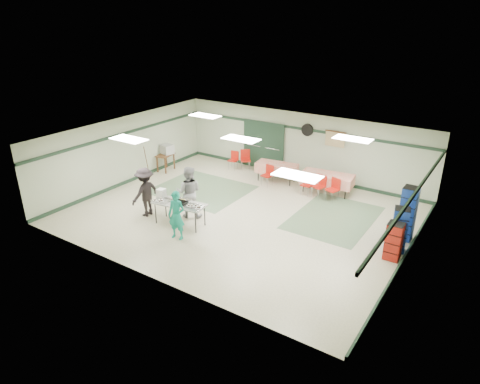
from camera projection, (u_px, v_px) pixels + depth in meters
The scene contains 42 objects.
floor at pixel (241, 214), 14.79m from camera, with size 11.00×11.00×0.00m, color beige.
ceiling at pixel (241, 138), 13.73m from camera, with size 11.00×11.00×0.00m, color silver.
wall_back at pixel (300, 145), 17.72m from camera, with size 11.00×11.00×0.00m, color #B1BCA0.
wall_front at pixel (143, 231), 10.80m from camera, with size 11.00×11.00×0.00m, color #B1BCA0.
wall_left at pixel (126, 150), 17.05m from camera, with size 9.00×9.00×0.00m, color #B1BCA0.
wall_right at pixel (412, 218), 11.47m from camera, with size 9.00×9.00×0.00m, color #B1BCA0.
trim_back at pixel (301, 129), 17.42m from camera, with size 11.00×0.06×0.10m, color #1D3525.
baseboard_back at pixel (298, 174), 18.20m from camera, with size 11.00×0.06×0.12m, color #1D3525.
trim_left at pixel (124, 133), 16.76m from camera, with size 9.00×0.06×0.10m, color #1D3525.
baseboard_left at pixel (130, 181), 17.54m from camera, with size 9.00×0.06×0.12m, color #1D3525.
trim_right at pixel (415, 194), 11.21m from camera, with size 9.00×0.06×0.10m, color #1D3525.
baseboard_right at pixel (403, 259), 11.99m from camera, with size 9.00×0.06×0.12m, color #1D3525.
green_patch_a at pixel (202, 189), 16.82m from camera, with size 3.50×3.00×0.01m, color slate.
green_patch_b at pixel (334, 218), 14.52m from camera, with size 2.50×3.50×0.01m, color slate.
double_door_left at pixel (254, 144), 18.91m from camera, with size 0.90×0.06×2.10m, color gray.
double_door_right at pixel (273, 147), 18.42m from camera, with size 0.90×0.06×2.10m, color gray.
door_frame at pixel (263, 146), 18.65m from camera, with size 2.00×0.03×2.15m, color #1D3525.
wall_fan at pixel (307, 130), 17.25m from camera, with size 0.50×0.50×0.10m, color black.
scroll_banner at pixel (335, 139), 16.72m from camera, with size 0.80×0.02×0.60m, color tan.
serving_table at pixel (179, 204), 13.79m from camera, with size 1.84×0.94×0.76m.
sheet_tray_right at pixel (193, 207), 13.47m from camera, with size 0.56×0.42×0.02m, color silver.
sheet_tray_mid at pixel (180, 201), 13.92m from camera, with size 0.56×0.42×0.02m, color silver.
sheet_tray_left at pixel (162, 200), 13.94m from camera, with size 0.55×0.42×0.02m, color silver.
baking_pan at pixel (180, 202), 13.74m from camera, with size 0.48×0.30×0.08m, color black.
foam_box_stack at pixel (161, 193), 14.15m from camera, with size 0.26×0.24×0.30m, color white.
volunteer_teal at pixel (177, 215), 12.93m from camera, with size 0.56×0.37×1.54m, color #15937F.
volunteer_grey at pixel (189, 192), 14.28m from camera, with size 0.87×0.68×1.79m, color gray.
volunteer_dark at pixel (145, 192), 14.40m from camera, with size 1.10×0.63×1.70m, color black.
dining_table_a at pixel (327, 179), 16.33m from camera, with size 2.04×1.07×0.77m.
dining_table_b at pixel (277, 168), 17.44m from camera, with size 1.74×0.94×0.77m.
chair_a at pixel (320, 184), 15.92m from camera, with size 0.51×0.51×0.87m.
chair_b at pixel (307, 182), 16.20m from camera, with size 0.38×0.38×0.80m.
chair_c at pixel (334, 187), 15.65m from camera, with size 0.50×0.50×0.86m.
chair_d at pixel (268, 173), 17.06m from camera, with size 0.45×0.45×0.83m.
chair_loose_a at pixel (245, 158), 18.73m from camera, with size 0.59×0.59×0.90m.
chair_loose_b at pixel (234, 158), 18.85m from camera, with size 0.41×0.41×0.80m.
crate_stack_blue_a at pixel (408, 214), 12.84m from camera, with size 0.44×0.44×1.71m, color #1B40A4.
crate_stack_red at pixel (394, 241), 11.91m from camera, with size 0.43×0.43×1.11m, color #A11F10.
crate_stack_blue_b at pixel (399, 230), 12.27m from camera, with size 0.42×0.42×1.36m, color #1B40A4.
printer_table at pixel (165, 157), 18.58m from camera, with size 0.63×0.88×0.74m.
office_printer at pixel (167, 149), 18.57m from camera, with size 0.50×0.43×0.39m, color #A6A6A2.
broom at pixel (147, 161), 17.79m from camera, with size 0.03×0.03×1.35m, color brown.
Camera 1 is at (7.31, -11.14, 6.47)m, focal length 32.00 mm.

